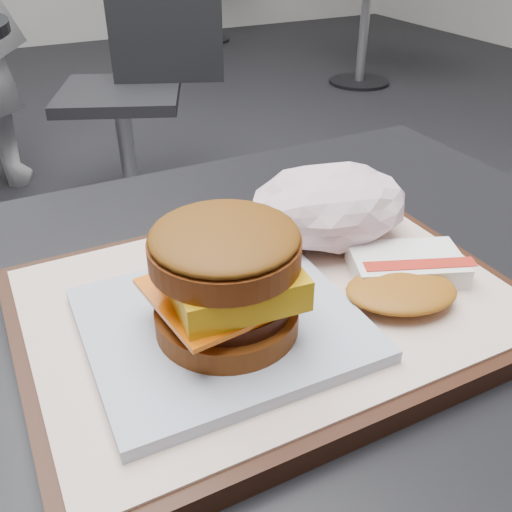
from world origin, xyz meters
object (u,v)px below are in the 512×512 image
object	(u,v)px
breakfast_sandwich	(225,290)
neighbor_chair	(137,78)
serving_tray	(269,306)
crumpled_wrapper	(331,206)
hash_brown	(404,276)
customer_table	(252,459)

from	to	relation	value
breakfast_sandwich	neighbor_chair	size ratio (longest dim) A/B	0.22
serving_tray	crumpled_wrapper	bearing A→B (deg)	31.99
crumpled_wrapper	neighbor_chair	xyz separation A→B (m)	(0.29, 1.66, -0.31)
serving_tray	breakfast_sandwich	size ratio (longest dim) A/B	1.96
hash_brown	neighbor_chair	world-z (taller)	neighbor_chair
serving_tray	crumpled_wrapper	world-z (taller)	crumpled_wrapper
breakfast_sandwich	serving_tray	bearing A→B (deg)	28.91
neighbor_chair	serving_tray	bearing A→B (deg)	-102.42
hash_brown	crumpled_wrapper	size ratio (longest dim) A/B	0.92
customer_table	hash_brown	world-z (taller)	hash_brown
customer_table	breakfast_sandwich	size ratio (longest dim) A/B	4.13
customer_table	crumpled_wrapper	bearing A→B (deg)	23.23
breakfast_sandwich	crumpled_wrapper	size ratio (longest dim) A/B	1.34
breakfast_sandwich	neighbor_chair	world-z (taller)	breakfast_sandwich
customer_table	breakfast_sandwich	world-z (taller)	breakfast_sandwich
customer_table	neighbor_chair	bearing A→B (deg)	77.16
customer_table	crumpled_wrapper	xyz separation A→B (m)	(0.10, 0.04, 0.24)
customer_table	neighbor_chair	world-z (taller)	neighbor_chair
customer_table	serving_tray	world-z (taller)	serving_tray
breakfast_sandwich	hash_brown	distance (m)	0.15
customer_table	breakfast_sandwich	xyz separation A→B (m)	(-0.04, -0.04, 0.24)
customer_table	hash_brown	size ratio (longest dim) A/B	6.03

